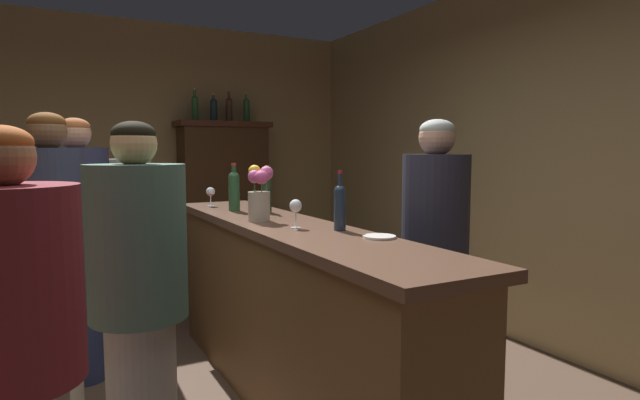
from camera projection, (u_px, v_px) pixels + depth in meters
name	position (u px, v px, depth m)	size (l,w,h in m)	color
wall_back	(118.00, 157.00, 5.38)	(5.17, 0.12, 2.83)	#A58656
wall_right	(577.00, 160.00, 3.57)	(0.12, 6.88, 2.83)	tan
bar_counter	(288.00, 314.00, 2.98)	(0.54, 2.88, 1.06)	brown
display_cabinet	(224.00, 201.00, 5.64)	(1.00, 0.44, 1.79)	#3D2513
wine_bottle_chardonnay	(340.00, 205.00, 2.67)	(0.06, 0.06, 0.31)	#1E2C3E
wine_bottle_malbec	(267.00, 192.00, 3.46)	(0.06, 0.06, 0.32)	#1F311E
wine_bottle_syrah	(234.00, 189.00, 3.56)	(0.08, 0.08, 0.33)	#254A2A
wine_glass_front	(296.00, 207.00, 2.75)	(0.07, 0.07, 0.16)	white
wine_glass_mid	(211.00, 193.00, 3.86)	(0.07, 0.07, 0.14)	white
wine_glass_rear	(258.00, 198.00, 3.34)	(0.07, 0.07, 0.15)	white
flower_arrangement	(259.00, 194.00, 3.02)	(0.16, 0.17, 0.33)	tan
cheese_plate	(379.00, 237.00, 2.44)	(0.16, 0.16, 0.01)	white
display_bottle_left	(195.00, 107.00, 5.40)	(0.07, 0.07, 0.34)	#255129
display_bottle_midleft	(214.00, 109.00, 5.50)	(0.08, 0.08, 0.30)	#1A2D33
display_bottle_center	(229.00, 108.00, 5.58)	(0.07, 0.07, 0.33)	#44271E
display_bottle_midright	(247.00, 109.00, 5.67)	(0.07, 0.07, 0.33)	#274D29
patron_by_cabinet	(79.00, 240.00, 3.26)	(0.39, 0.39, 1.68)	navy
patron_tall	(14.00, 372.00, 1.49)	(0.40, 0.40, 1.55)	gray
patron_in_navy	(129.00, 232.00, 3.86)	(0.34, 0.34, 1.59)	#49634C
patron_near_entrance	(53.00, 260.00, 2.60)	(0.32, 0.32, 1.67)	gray
patron_in_grey	(139.00, 304.00, 2.07)	(0.39, 0.39, 1.59)	gray
bartender	(435.00, 251.00, 2.95)	(0.38, 0.38, 1.65)	#A29180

